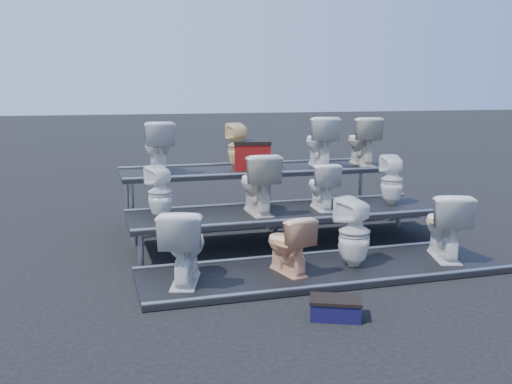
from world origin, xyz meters
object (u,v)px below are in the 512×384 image
object	(u,v)px
toilet_7	(392,180)
toilet_9	(238,146)
toilet_11	(362,141)
red_crate	(251,157)
toilet_5	(258,183)
step_stool	(336,310)
toilet_2	(354,232)
toilet_8	(158,147)
toilet_10	(320,141)
toilet_4	(160,193)
toilet_1	(288,244)
toilet_6	(322,186)
toilet_3	(445,225)
toilet_0	(184,245)

from	to	relation	value
toilet_7	toilet_9	xyz separation A→B (m)	(-1.90, 1.30, 0.40)
toilet_11	red_crate	world-z (taller)	toilet_11
toilet_5	step_stool	xyz separation A→B (m)	(0.01, -2.51, -0.78)
toilet_2	toilet_11	bearing A→B (deg)	-141.08
toilet_11	toilet_8	bearing A→B (deg)	6.65
toilet_8	toilet_10	xyz separation A→B (m)	(2.55, 0.00, 0.02)
toilet_4	toilet_8	world-z (taller)	toilet_8
toilet_1	red_crate	xyz separation A→B (m)	(0.31, 2.58, 0.67)
toilet_4	toilet_6	size ratio (longest dim) A/B	1.05
toilet_8	toilet_7	bearing A→B (deg)	156.50
toilet_3	toilet_4	xyz separation A→B (m)	(-3.24, 1.30, 0.33)
toilet_11	red_crate	size ratio (longest dim) A/B	1.44
toilet_3	toilet_5	distance (m)	2.39
toilet_0	toilet_6	xyz separation A→B (m)	(2.10, 1.30, 0.32)
step_stool	toilet_3	bearing A→B (deg)	55.46
toilet_5	toilet_9	world-z (taller)	toilet_9
toilet_0	red_crate	xyz separation A→B (m)	(1.47, 2.58, 0.59)
toilet_9	toilet_8	bearing A→B (deg)	-8.74
toilet_2	toilet_8	size ratio (longest dim) A/B	1.05
toilet_3	step_stool	size ratio (longest dim) A/B	1.79
toilet_4	toilet_10	world-z (taller)	toilet_10
toilet_8	toilet_11	size ratio (longest dim) A/B	0.98
toilet_3	toilet_5	xyz separation A→B (m)	(-1.97, 1.30, 0.39)
toilet_7	toilet_9	distance (m)	2.34
toilet_4	red_crate	world-z (taller)	red_crate
toilet_4	toilet_10	xyz separation A→B (m)	(2.68, 1.30, 0.46)
toilet_5	toilet_9	size ratio (longest dim) A/B	1.13
toilet_0	red_crate	bearing A→B (deg)	-102.69
toilet_9	red_crate	bearing A→B (deg)	166.87
toilet_0	toilet_10	bearing A→B (deg)	-118.11
toilet_7	toilet_11	xyz separation A→B (m)	(0.17, 1.30, 0.44)
toilet_0	step_stool	world-z (taller)	toilet_0
toilet_3	toilet_6	bearing A→B (deg)	-32.80
toilet_1	toilet_5	size ratio (longest dim) A/B	0.82
toilet_6	red_crate	bearing A→B (deg)	-58.30
toilet_2	toilet_6	world-z (taller)	toilet_6
toilet_1	toilet_4	bearing A→B (deg)	-59.64
toilet_8	red_crate	distance (m)	1.43
toilet_0	toilet_9	world-z (taller)	toilet_9
toilet_7	toilet_2	bearing A→B (deg)	55.19
toilet_8	toilet_2	bearing A→B (deg)	125.45
step_stool	toilet_0	bearing A→B (deg)	158.43
toilet_8	toilet_5	bearing A→B (deg)	130.33
toilet_3	toilet_6	world-z (taller)	toilet_6
toilet_1	toilet_9	bearing A→B (deg)	-105.64
toilet_0	toilet_9	distance (m)	2.99
toilet_3	toilet_10	bearing A→B (deg)	-59.85
toilet_0	step_stool	bearing A→B (deg)	151.58
toilet_7	toilet_11	distance (m)	1.38
toilet_1	toilet_2	distance (m)	0.81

